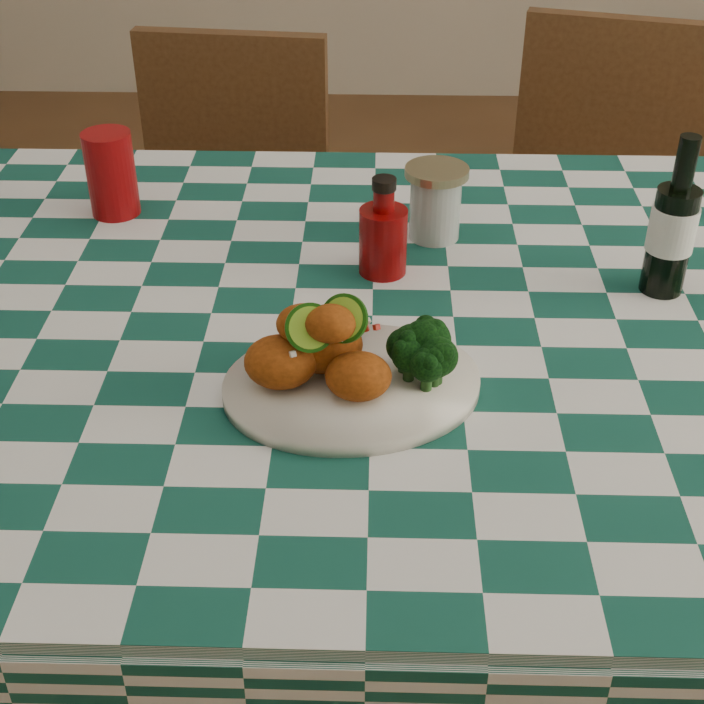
# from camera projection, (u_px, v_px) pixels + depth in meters

# --- Properties ---
(ground) EXTENTS (5.00, 5.00, 0.00)m
(ground) POSITION_uv_depth(u_px,v_px,m) (367.00, 701.00, 1.68)
(ground) COLOR brown
(ground) RESTS_ON ground
(dining_table) EXTENTS (1.66, 1.06, 0.79)m
(dining_table) POSITION_uv_depth(u_px,v_px,m) (369.00, 538.00, 1.46)
(dining_table) COLOR #134B3F
(dining_table) RESTS_ON ground
(plate) EXTENTS (0.33, 0.28, 0.02)m
(plate) POSITION_uv_depth(u_px,v_px,m) (352.00, 386.00, 1.10)
(plate) COLOR silver
(plate) RESTS_ON dining_table
(fried_chicken_pile) EXTENTS (0.15, 0.11, 0.10)m
(fried_chicken_pile) POSITION_uv_depth(u_px,v_px,m) (331.00, 343.00, 1.07)
(fried_chicken_pile) COLOR #A0420F
(fried_chicken_pile) RESTS_ON plate
(broccoli_side) EXTENTS (0.08, 0.08, 0.06)m
(broccoli_side) POSITION_uv_depth(u_px,v_px,m) (418.00, 351.00, 1.09)
(broccoli_side) COLOR black
(broccoli_side) RESTS_ON plate
(red_tumbler) EXTENTS (0.09, 0.09, 0.13)m
(red_tumbler) POSITION_uv_depth(u_px,v_px,m) (111.00, 174.00, 1.45)
(red_tumbler) COLOR maroon
(red_tumbler) RESTS_ON dining_table
(ketchup_bottle) EXTENTS (0.09, 0.09, 0.14)m
(ketchup_bottle) POSITION_uv_depth(u_px,v_px,m) (383.00, 226.00, 1.30)
(ketchup_bottle) COLOR #720506
(ketchup_bottle) RESTS_ON dining_table
(mason_jar) EXTENTS (0.11, 0.11, 0.11)m
(mason_jar) POSITION_uv_depth(u_px,v_px,m) (435.00, 203.00, 1.39)
(mason_jar) COLOR #B2BCBA
(mason_jar) RESTS_ON dining_table
(beer_bottle) EXTENTS (0.08, 0.08, 0.21)m
(beer_bottle) POSITION_uv_depth(u_px,v_px,m) (675.00, 217.00, 1.23)
(beer_bottle) COLOR black
(beer_bottle) RESTS_ON dining_table
(wooden_chair_left) EXTENTS (0.44, 0.45, 0.87)m
(wooden_chair_left) POSITION_uv_depth(u_px,v_px,m) (223.00, 265.00, 2.06)
(wooden_chair_left) COLOR #472814
(wooden_chair_left) RESTS_ON ground
(wooden_chair_right) EXTENTS (0.51, 0.52, 0.90)m
(wooden_chair_right) POSITION_uv_depth(u_px,v_px,m) (592.00, 262.00, 2.04)
(wooden_chair_right) COLOR #472814
(wooden_chair_right) RESTS_ON ground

